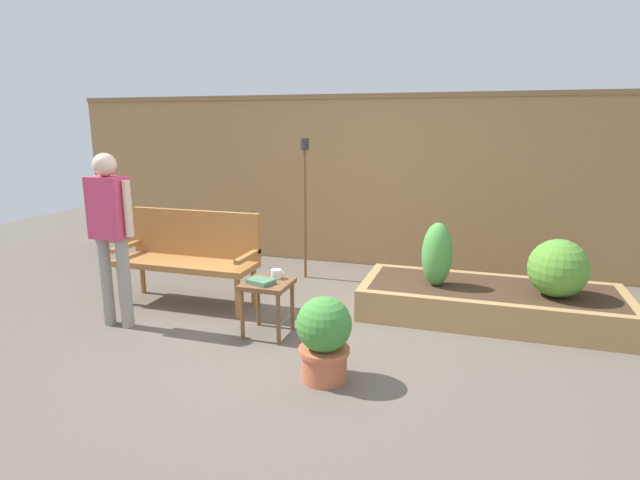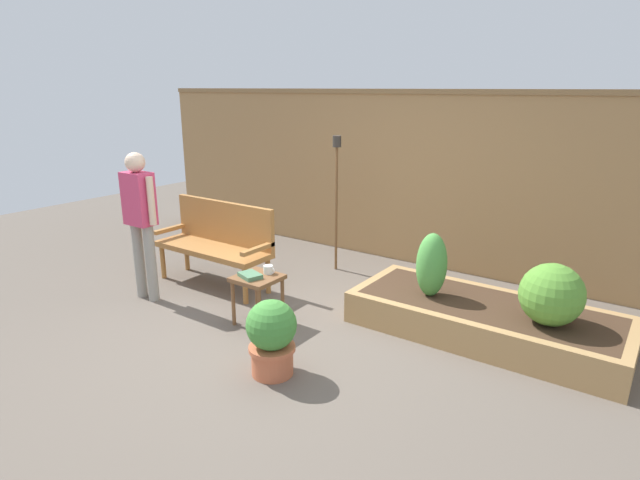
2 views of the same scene
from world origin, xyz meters
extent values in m
plane|color=#60564C|center=(0.00, 0.00, 0.00)|extent=(14.00, 14.00, 0.00)
cube|color=#A37A4C|center=(0.00, 2.60, 1.05)|extent=(8.40, 0.10, 2.10)
cube|color=olive|center=(0.00, 2.60, 2.13)|extent=(8.40, 0.14, 0.06)
cylinder|color=#A87038|center=(-0.76, 0.70, 0.20)|extent=(0.06, 0.06, 0.40)
cylinder|color=#A87038|center=(-0.76, 0.34, 0.20)|extent=(0.06, 0.06, 0.40)
cylinder|color=#A87038|center=(-2.08, 0.70, 0.20)|extent=(0.06, 0.06, 0.40)
cylinder|color=#A87038|center=(-2.08, 0.34, 0.20)|extent=(0.06, 0.06, 0.40)
cube|color=#A87038|center=(-1.42, 0.52, 0.43)|extent=(1.44, 0.48, 0.06)
cube|color=#A87038|center=(-1.42, 0.73, 0.70)|extent=(1.44, 0.06, 0.48)
cube|color=#A87038|center=(-2.11, 0.52, 0.56)|extent=(0.06, 0.48, 0.04)
cube|color=#A87038|center=(-0.73, 0.52, 0.56)|extent=(0.06, 0.48, 0.04)
cylinder|color=brown|center=(-0.17, 0.23, 0.22)|extent=(0.04, 0.04, 0.44)
cylinder|color=brown|center=(-0.17, -0.10, 0.22)|extent=(0.04, 0.04, 0.44)
cylinder|color=brown|center=(-0.50, 0.23, 0.22)|extent=(0.04, 0.04, 0.44)
cylinder|color=brown|center=(-0.50, -0.10, 0.22)|extent=(0.04, 0.04, 0.44)
cube|color=brown|center=(-0.33, 0.06, 0.46)|extent=(0.40, 0.40, 0.04)
cylinder|color=white|center=(-0.30, 0.18, 0.52)|extent=(0.09, 0.09, 0.08)
torus|color=white|center=(-0.24, 0.18, 0.52)|extent=(0.06, 0.01, 0.06)
cube|color=#4C7A56|center=(-0.36, 0.00, 0.50)|extent=(0.25, 0.22, 0.04)
cylinder|color=#C66642|center=(0.37, -0.56, 0.10)|extent=(0.33, 0.33, 0.21)
cylinder|color=#C66642|center=(0.37, -0.56, 0.22)|extent=(0.37, 0.37, 0.04)
sphere|color=#428938|center=(0.37, -0.56, 0.42)|extent=(0.40, 0.40, 0.40)
cube|color=#AD8451|center=(1.52, 0.61, 0.15)|extent=(2.40, 0.09, 0.30)
cube|color=#AD8451|center=(1.52, 1.52, 0.15)|extent=(2.40, 0.09, 0.30)
cube|color=#AD8451|center=(0.36, 1.06, 0.15)|extent=(0.09, 0.82, 0.30)
cube|color=#AD8451|center=(2.67, 1.06, 0.15)|extent=(0.09, 0.82, 0.30)
cube|color=#422D1E|center=(1.52, 1.06, 0.15)|extent=(2.22, 0.82, 0.30)
cylinder|color=brown|center=(1.01, 0.97, 0.33)|extent=(0.04, 0.04, 0.06)
ellipsoid|color=#4C9942|center=(1.01, 0.97, 0.60)|extent=(0.28, 0.28, 0.61)
cylinder|color=brown|center=(2.06, 0.97, 0.33)|extent=(0.04, 0.04, 0.06)
sphere|color=#569333|center=(2.06, 0.97, 0.56)|extent=(0.52, 0.52, 0.52)
cylinder|color=brown|center=(-0.58, 1.78, 0.75)|extent=(0.03, 0.03, 1.51)
cylinder|color=#332D28|center=(-0.58, 1.78, 1.57)|extent=(0.10, 0.10, 0.13)
cylinder|color=gray|center=(-1.62, -0.16, 0.41)|extent=(0.11, 0.11, 0.82)
cylinder|color=gray|center=(-1.82, -0.16, 0.41)|extent=(0.11, 0.11, 0.82)
cube|color=#D13D66|center=(-1.72, -0.16, 1.09)|extent=(0.32, 0.20, 0.54)
cylinder|color=beige|center=(-1.52, -0.16, 1.09)|extent=(0.07, 0.07, 0.49)
cylinder|color=beige|center=(-1.92, -0.16, 1.09)|extent=(0.07, 0.07, 0.49)
sphere|color=beige|center=(-1.72, -0.16, 1.46)|extent=(0.20, 0.20, 0.20)
camera|label=1|loc=(1.37, -3.81, 1.81)|focal=28.80mm
camera|label=2|loc=(2.78, -3.32, 2.18)|focal=29.15mm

